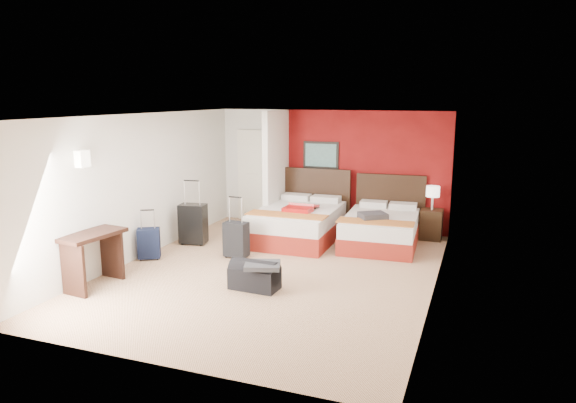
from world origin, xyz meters
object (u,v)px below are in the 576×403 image
at_px(bed_right, 381,231).
at_px(suitcase_navy, 149,245).
at_px(nightstand, 431,224).
at_px(duffel_bag, 255,277).
at_px(suitcase_black, 193,225).
at_px(suitcase_charcoal, 236,241).
at_px(desk, 94,260).
at_px(bed_left, 298,224).
at_px(red_suitcase_open, 301,208).
at_px(table_lamp, 433,198).

bearing_deg(bed_right, suitcase_navy, -150.98).
height_order(nightstand, duffel_bag, nightstand).
distance_m(suitcase_black, suitcase_charcoal, 1.25).
bearing_deg(suitcase_black, desk, -103.26).
xyz_separation_m(duffel_bag, desk, (-2.28, -0.73, 0.23)).
distance_m(bed_left, suitcase_charcoal, 1.59).
bearing_deg(desk, bed_left, 67.15).
distance_m(nightstand, duffel_bag, 4.32).
distance_m(bed_left, suitcase_navy, 2.89).
bearing_deg(nightstand, suitcase_navy, -145.98).
height_order(bed_right, desk, desk).
xyz_separation_m(nightstand, desk, (-4.43, -4.48, 0.11)).
xyz_separation_m(bed_right, suitcase_navy, (-3.60, -2.27, -0.03)).
relative_size(nightstand, suitcase_charcoal, 0.98).
height_order(bed_right, suitcase_black, suitcase_black).
height_order(red_suitcase_open, duffel_bag, red_suitcase_open).
relative_size(suitcase_black, duffel_bag, 1.05).
bearing_deg(suitcase_navy, table_lamp, 5.40).
relative_size(red_suitcase_open, suitcase_navy, 1.40).
distance_m(red_suitcase_open, nightstand, 2.62).
height_order(suitcase_charcoal, suitcase_navy, suitcase_charcoal).
xyz_separation_m(red_suitcase_open, suitcase_black, (-1.88, -0.87, -0.30)).
bearing_deg(desk, suitcase_navy, 97.67).
distance_m(bed_left, desk, 4.02).
bearing_deg(bed_left, desk, -120.33).
distance_m(nightstand, table_lamp, 0.53).
relative_size(red_suitcase_open, duffel_bag, 1.03).
bearing_deg(suitcase_charcoal, nightstand, 41.80).
height_order(bed_left, suitcase_charcoal, bed_left).
distance_m(suitcase_charcoal, duffel_bag, 1.60).
xyz_separation_m(red_suitcase_open, suitcase_charcoal, (-0.73, -1.36, -0.37)).
height_order(suitcase_charcoal, desk, desk).
distance_m(bed_right, suitcase_navy, 4.26).
bearing_deg(desk, duffel_bag, 24.57).
bearing_deg(red_suitcase_open, suitcase_navy, -134.78).
distance_m(bed_left, bed_right, 1.61).
bearing_deg(nightstand, suitcase_charcoal, -142.11).
bearing_deg(duffel_bag, red_suitcase_open, 97.25).
bearing_deg(table_lamp, bed_left, -158.12).
distance_m(red_suitcase_open, suitcase_navy, 2.92).
bearing_deg(bed_left, suitcase_charcoal, -114.16).
xyz_separation_m(suitcase_navy, duffel_bag, (2.30, -0.68, -0.08)).
height_order(red_suitcase_open, table_lamp, table_lamp).
distance_m(table_lamp, duffel_bag, 4.37).
relative_size(table_lamp, suitcase_navy, 0.90).
xyz_separation_m(nightstand, suitcase_black, (-4.23, -1.95, 0.08)).
bearing_deg(duffel_bag, bed_left, 99.16).
relative_size(red_suitcase_open, table_lamp, 1.55).
bearing_deg(bed_right, bed_left, -176.38).
bearing_deg(suitcase_navy, bed_right, 3.10).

